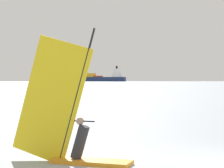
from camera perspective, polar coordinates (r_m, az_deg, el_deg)
windsurfer at (r=12.07m, az=-5.88°, el=-5.84°), size 3.56×1.95×4.00m
cargo_ship at (r=862.71m, az=-2.84°, el=0.88°), size 148.36×68.48×32.23m
distant_headland at (r=1371.29m, az=-12.04°, el=0.94°), size 749.92×309.45×25.68m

